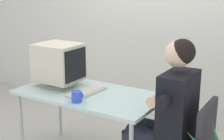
# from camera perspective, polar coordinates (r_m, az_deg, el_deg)

# --- Properties ---
(wall_back) EXTENTS (8.00, 0.10, 3.00)m
(wall_back) POSITION_cam_1_polar(r_m,az_deg,el_deg) (3.94, 11.54, 12.00)
(wall_back) COLOR silver
(wall_back) RESTS_ON ground_plane
(desk) EXTENTS (1.33, 0.69, 0.72)m
(desk) POSITION_cam_1_polar(r_m,az_deg,el_deg) (3.01, -4.15, -4.97)
(desk) COLOR #B7B7BC
(desk) RESTS_ON ground_plane
(crt_monitor) EXTENTS (0.42, 0.35, 0.42)m
(crt_monitor) POSITION_cam_1_polar(r_m,az_deg,el_deg) (3.17, -9.30, 1.25)
(crt_monitor) COLOR beige
(crt_monitor) RESTS_ON desk
(keyboard) EXTENTS (0.19, 0.42, 0.03)m
(keyboard) POSITION_cam_1_polar(r_m,az_deg,el_deg) (2.97, -4.49, -3.81)
(keyboard) COLOR silver
(keyboard) RESTS_ON desk
(person_seated) EXTENTS (0.68, 0.60, 1.29)m
(person_seated) POSITION_cam_1_polar(r_m,az_deg,el_deg) (2.66, 9.58, -6.83)
(person_seated) COLOR black
(person_seated) RESTS_ON ground_plane
(desk_mug) EXTENTS (0.09, 0.10, 0.09)m
(desk_mug) POSITION_cam_1_polar(r_m,az_deg,el_deg) (2.76, -6.18, -4.64)
(desk_mug) COLOR blue
(desk_mug) RESTS_ON desk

